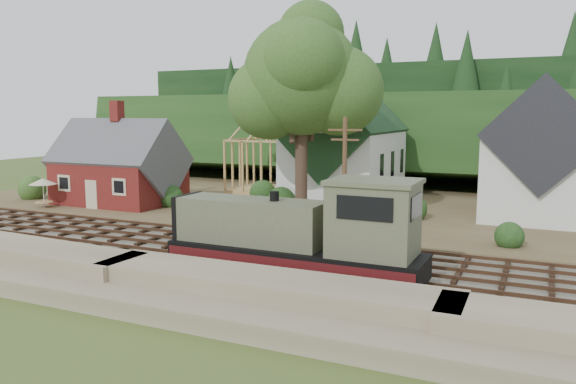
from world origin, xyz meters
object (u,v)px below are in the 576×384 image
at_px(locomotive, 303,237).
at_px(car_green, 69,190).
at_px(car_blue, 257,203).
at_px(patio_set, 43,183).

bearing_deg(locomotive, car_green, 153.98).
bearing_deg(car_blue, locomotive, -54.76).
bearing_deg(locomotive, car_blue, 124.91).
bearing_deg(car_green, patio_set, -155.41).
distance_m(locomotive, patio_set, 29.33).
distance_m(car_green, patio_set, 7.08).
relative_size(locomotive, car_blue, 3.33).
bearing_deg(patio_set, locomotive, -18.40).
distance_m(locomotive, car_green, 34.81).
bearing_deg(patio_set, car_green, 119.69).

